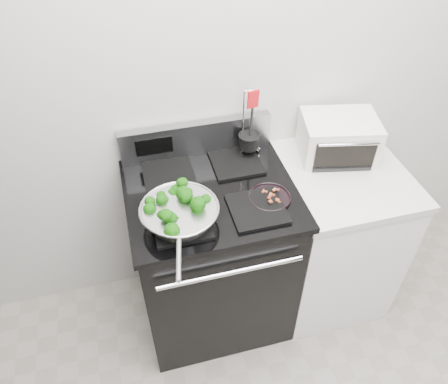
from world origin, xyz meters
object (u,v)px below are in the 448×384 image
object	(u,v)px
gas_range	(212,255)
bacon_plate	(270,196)
skillet	(180,213)
utensil_holder	(249,144)
toaster_oven	(338,138)

from	to	relation	value
gas_range	bacon_plate	bearing A→B (deg)	-25.27
skillet	bacon_plate	world-z (taller)	skillet
gas_range	utensil_holder	distance (m)	0.62
toaster_oven	utensil_holder	bearing A→B (deg)	-177.55
utensil_holder	gas_range	bearing A→B (deg)	-149.08
gas_range	skillet	size ratio (longest dim) A/B	2.12
gas_range	utensil_holder	world-z (taller)	utensil_holder
gas_range	bacon_plate	xyz separation A→B (m)	(0.25, -0.12, 0.48)
bacon_plate	utensil_holder	bearing A→B (deg)	89.70
gas_range	skillet	bearing A→B (deg)	-137.29
gas_range	bacon_plate	size ratio (longest dim) A/B	5.83
bacon_plate	toaster_oven	xyz separation A→B (m)	(0.45, 0.26, 0.06)
skillet	gas_range	bearing A→B (deg)	53.62
skillet	bacon_plate	xyz separation A→B (m)	(0.42, 0.04, -0.04)
toaster_oven	bacon_plate	bearing A→B (deg)	-138.28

